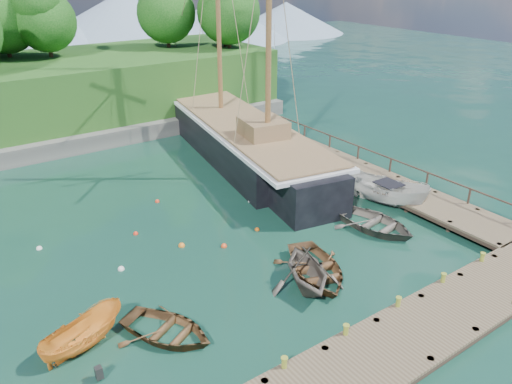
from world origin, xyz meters
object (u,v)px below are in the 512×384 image
rowboat_3 (375,229)px  motorboat_orange (85,347)px  cabin_boat_white (386,204)px  rowboat_0 (168,336)px  schooner (243,143)px  rowboat_1 (306,286)px  rowboat_2 (316,275)px

rowboat_3 → motorboat_orange: (-16.31, -0.05, 0.00)m
motorboat_orange → cabin_boat_white: 19.31m
rowboat_0 → cabin_boat_white: (16.32, 3.07, 0.00)m
rowboat_0 → schooner: size_ratio=0.14×
rowboat_0 → rowboat_1: 6.77m
rowboat_1 → rowboat_2: size_ratio=0.84×
rowboat_3 → rowboat_2: bearing=-174.2°
rowboat_0 → rowboat_1: (6.74, -0.59, 0.00)m
rowboat_0 → rowboat_3: bearing=-23.2°
rowboat_1 → motorboat_orange: bearing=-168.6°
rowboat_2 → motorboat_orange: bearing=-168.7°
cabin_boat_white → rowboat_0: bearing=171.7°
rowboat_2 → rowboat_3: same height
rowboat_0 → cabin_boat_white: cabin_boat_white is taller
schooner → motorboat_orange: bearing=-130.3°
rowboat_2 → motorboat_orange: 10.70m
rowboat_1 → motorboat_orange: 9.83m
rowboat_2 → cabin_boat_white: bearing=40.0°
rowboat_3 → rowboat_0: bearing=176.5°
rowboat_0 → motorboat_orange: 3.18m
rowboat_0 → rowboat_1: rowboat_1 is taller
rowboat_2 → motorboat_orange: motorboat_orange is taller
motorboat_orange → cabin_boat_white: size_ratio=0.71×
motorboat_orange → rowboat_0: bearing=-131.6°
rowboat_2 → rowboat_3: size_ratio=1.00×
rowboat_0 → rowboat_2: 7.69m
rowboat_1 → schooner: schooner is taller
rowboat_2 → rowboat_3: 5.90m
rowboat_3 → cabin_boat_white: cabin_boat_white is taller
rowboat_2 → rowboat_3: (5.71, 1.52, 0.00)m
motorboat_orange → rowboat_1: bearing=-118.8°
rowboat_1 → schooner: 16.83m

